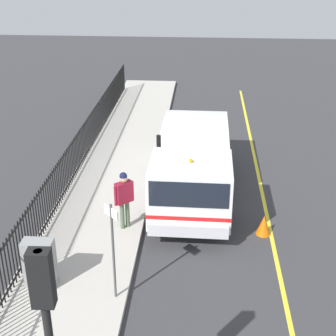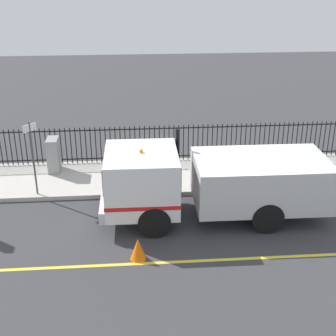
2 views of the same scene
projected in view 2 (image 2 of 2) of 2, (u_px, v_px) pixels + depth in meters
name	position (u px, v px, depth m)	size (l,w,h in m)	color
ground_plane	(252.00, 214.00, 15.00)	(57.97, 57.97, 0.00)	#38383A
sidewalk_slab	(232.00, 174.00, 17.71)	(3.03, 26.35, 0.15)	#B7B2A8
lane_marking	(273.00, 257.00, 12.82)	(0.12, 23.72, 0.01)	yellow
work_truck	(202.00, 179.00, 14.42)	(2.50, 6.98, 2.55)	white
worker_standing	(130.00, 158.00, 16.04)	(0.54, 0.51, 1.83)	maroon
iron_fence	(226.00, 141.00, 18.62)	(0.04, 22.43, 1.46)	black
utility_cabinet	(54.00, 155.00, 17.55)	(0.76, 0.41, 1.28)	gray
traffic_cone	(138.00, 249.00, 12.64)	(0.44, 0.44, 0.62)	orange
street_sign	(32.00, 150.00, 15.38)	(0.38, 0.37, 2.56)	#4C4C4C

